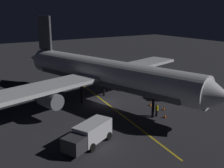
# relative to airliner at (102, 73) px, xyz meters

# --- Properties ---
(ground_plane) EXTENTS (180.00, 180.00, 0.20)m
(ground_plane) POSITION_rel_airliner_xyz_m (-0.17, 0.61, -4.75)
(ground_plane) COLOR #2C2C32
(apron_guide_stripe) EXTENTS (4.52, 29.01, 0.01)m
(apron_guide_stripe) POSITION_rel_airliner_xyz_m (0.28, 4.61, -4.65)
(apron_guide_stripe) COLOR gold
(apron_guide_stripe) RESTS_ON ground_plane
(airliner) EXTENTS (38.41, 39.06, 13.00)m
(airliner) POSITION_rel_airliner_xyz_m (0.00, 0.00, 0.00)
(airliner) COLOR white
(airliner) RESTS_ON ground_plane
(baggage_truck) EXTENTS (6.56, 4.53, 2.37)m
(baggage_truck) POSITION_rel_airliner_xyz_m (8.40, 11.50, -3.42)
(baggage_truck) COLOR silver
(baggage_truck) RESTS_ON ground_plane
(catering_truck) EXTENTS (6.35, 3.39, 2.34)m
(catering_truck) POSITION_rel_airliner_xyz_m (-11.67, 5.22, -3.43)
(catering_truck) COLOR maroon
(catering_truck) RESTS_ON ground_plane
(ground_crew_worker) EXTENTS (0.40, 0.40, 1.74)m
(ground_crew_worker) POSITION_rel_airliner_xyz_m (-3.17, 9.14, -3.77)
(ground_crew_worker) COLOR black
(ground_crew_worker) RESTS_ON ground_plane
(traffic_cone_near_left) EXTENTS (0.50, 0.50, 0.55)m
(traffic_cone_near_left) POSITION_rel_airliner_xyz_m (-5.23, 5.48, -4.40)
(traffic_cone_near_left) COLOR #EA590F
(traffic_cone_near_left) RESTS_ON ground_plane
(traffic_cone_near_right) EXTENTS (0.50, 0.50, 0.55)m
(traffic_cone_near_right) POSITION_rel_airliner_xyz_m (-3.75, 10.17, -4.40)
(traffic_cone_near_right) COLOR #EA590F
(traffic_cone_near_right) RESTS_ON ground_plane
(traffic_cone_under_wing) EXTENTS (0.50, 0.50, 0.55)m
(traffic_cone_under_wing) POSITION_rel_airliner_xyz_m (-5.65, 7.89, -4.40)
(traffic_cone_under_wing) COLOR #EA590F
(traffic_cone_under_wing) RESTS_ON ground_plane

